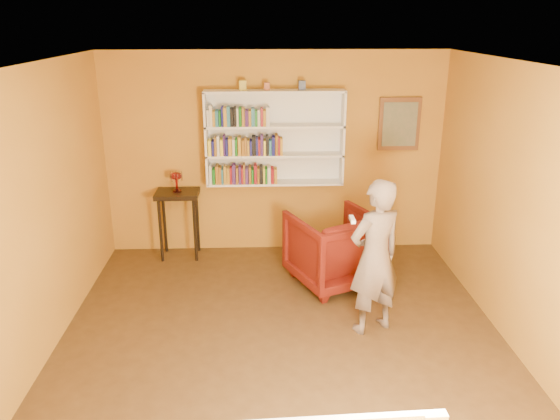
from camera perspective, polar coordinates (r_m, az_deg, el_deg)
The scene contains 14 objects.
room_shell at distance 5.07m, azimuth 0.33°, elevation -4.51°, with size 5.30×5.80×2.88m.
bookshelf at distance 7.20m, azimuth -0.56°, elevation 7.58°, with size 1.80×0.29×1.23m.
books_row_lower at distance 7.20m, azimuth -3.86°, elevation 3.72°, with size 0.89×0.19×0.26m.
books_row_middle at distance 7.11m, azimuth -3.60°, elevation 6.68°, with size 0.96×0.19×0.27m.
books_row_upper at distance 7.04m, azimuth -4.35°, elevation 9.67°, with size 0.79×0.19×0.26m.
ornament_left at distance 7.03m, azimuth -3.91°, elevation 12.88°, with size 0.09×0.09×0.12m, color gold.
ornament_centre at distance 7.03m, azimuth -1.39°, elevation 12.80°, with size 0.07×0.07×0.10m, color #AA5A38.
ornament_right at distance 7.05m, azimuth 2.31°, elevation 12.90°, with size 0.09×0.09×0.12m, color #414D6D.
framed_painting at distance 7.45m, azimuth 12.36°, elevation 8.76°, with size 0.55×0.05×0.70m.
console_table at distance 7.34m, azimuth -10.62°, elevation 0.72°, with size 0.56×0.43×0.92m.
ruby_lustre at distance 7.23m, azimuth -10.79°, elevation 3.34°, with size 0.16×0.16×0.26m.
armchair at distance 6.63m, azimuth 5.71°, elevation -4.03°, with size 0.95×0.98×0.89m, color #4F0705.
person at distance 5.54m, azimuth 9.89°, elevation -4.91°, with size 0.59×0.39×1.63m, color #705E52.
game_remote at distance 4.99m, azimuth 7.56°, elevation -0.98°, with size 0.04×0.15×0.04m, color white.
Camera 1 is at (-0.22, -4.63, 3.07)m, focal length 35.00 mm.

